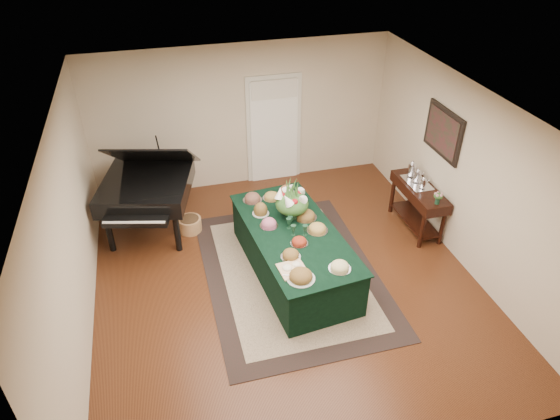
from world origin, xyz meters
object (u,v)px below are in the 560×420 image
object	(u,v)px
floral_centerpiece	(292,200)
grand_piano	(147,187)
buffet_table	(294,251)
mahogany_sideboard	(419,196)

from	to	relation	value
floral_centerpiece	grand_piano	distance (m)	2.45
buffet_table	mahogany_sideboard	xyz separation A→B (m)	(2.33, 0.57, 0.24)
buffet_table	grand_piano	bearing A→B (deg)	140.23
grand_piano	mahogany_sideboard	world-z (taller)	grand_piano
floral_centerpiece	buffet_table	bearing A→B (deg)	-101.32
buffet_table	floral_centerpiece	size ratio (longest dim) A/B	5.16
buffet_table	mahogany_sideboard	bearing A→B (deg)	13.86
mahogany_sideboard	floral_centerpiece	bearing A→B (deg)	-174.76
buffet_table	floral_centerpiece	distance (m)	0.77
floral_centerpiece	mahogany_sideboard	world-z (taller)	floral_centerpiece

